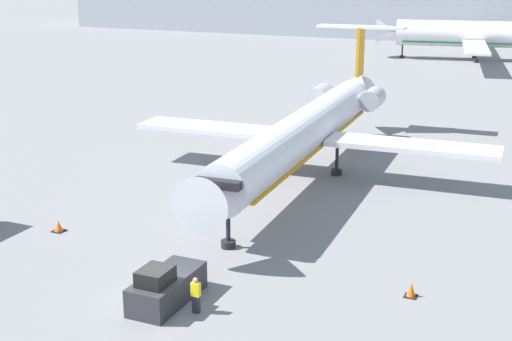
{
  "coord_description": "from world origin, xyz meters",
  "views": [
    {
      "loc": [
        15.6,
        -24.41,
        14.78
      ],
      "look_at": [
        0.0,
        10.62,
        3.44
      ],
      "focal_mm": 50.0,
      "sensor_mm": 36.0,
      "label": 1
    }
  ],
  "objects_px": {
    "traffic_cone_right": "(411,290)",
    "airplane_parked_far_right": "(472,34)",
    "traffic_cone_left": "(59,226)",
    "airplane_main": "(308,129)",
    "worker_near_tug": "(196,295)",
    "pushback_tug": "(167,287)"
  },
  "relations": [
    {
      "from": "airplane_main",
      "to": "traffic_cone_left",
      "type": "relative_size",
      "value": 49.47
    },
    {
      "from": "airplane_main",
      "to": "traffic_cone_left",
      "type": "xyz_separation_m",
      "value": [
        -9.15,
        -15.9,
        -3.14
      ]
    },
    {
      "from": "worker_near_tug",
      "to": "traffic_cone_right",
      "type": "distance_m",
      "value": 9.84
    },
    {
      "from": "worker_near_tug",
      "to": "traffic_cone_right",
      "type": "bearing_deg",
      "value": 33.07
    },
    {
      "from": "traffic_cone_right",
      "to": "airplane_parked_far_right",
      "type": "relative_size",
      "value": 0.02
    },
    {
      "from": "airplane_main",
      "to": "airplane_parked_far_right",
      "type": "bearing_deg",
      "value": 88.48
    },
    {
      "from": "traffic_cone_left",
      "to": "traffic_cone_right",
      "type": "bearing_deg",
      "value": -0.1
    },
    {
      "from": "pushback_tug",
      "to": "traffic_cone_left",
      "type": "relative_size",
      "value": 6.26
    },
    {
      "from": "pushback_tug",
      "to": "traffic_cone_right",
      "type": "relative_size",
      "value": 6.3
    },
    {
      "from": "traffic_cone_left",
      "to": "traffic_cone_right",
      "type": "relative_size",
      "value": 1.01
    },
    {
      "from": "worker_near_tug",
      "to": "traffic_cone_right",
      "type": "xyz_separation_m",
      "value": [
        8.23,
        5.36,
        -0.54
      ]
    },
    {
      "from": "airplane_main",
      "to": "worker_near_tug",
      "type": "height_order",
      "value": "airplane_main"
    },
    {
      "from": "airplane_main",
      "to": "traffic_cone_left",
      "type": "height_order",
      "value": "airplane_main"
    },
    {
      "from": "pushback_tug",
      "to": "worker_near_tug",
      "type": "distance_m",
      "value": 1.73
    },
    {
      "from": "traffic_cone_right",
      "to": "airplane_parked_far_right",
      "type": "distance_m",
      "value": 84.61
    },
    {
      "from": "pushback_tug",
      "to": "airplane_parked_far_right",
      "type": "xyz_separation_m",
      "value": [
        0.83,
        89.05,
        3.23
      ]
    },
    {
      "from": "worker_near_tug",
      "to": "traffic_cone_left",
      "type": "distance_m",
      "value": 13.0
    },
    {
      "from": "airplane_main",
      "to": "pushback_tug",
      "type": "bearing_deg",
      "value": -87.32
    },
    {
      "from": "worker_near_tug",
      "to": "airplane_parked_far_right",
      "type": "bearing_deg",
      "value": 90.55
    },
    {
      "from": "worker_near_tug",
      "to": "traffic_cone_left",
      "type": "relative_size",
      "value": 2.41
    },
    {
      "from": "airplane_parked_far_right",
      "to": "traffic_cone_left",
      "type": "bearing_deg",
      "value": -97.43
    },
    {
      "from": "worker_near_tug",
      "to": "traffic_cone_left",
      "type": "xyz_separation_m",
      "value": [
        -11.82,
        5.39,
        -0.57
      ]
    }
  ]
}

